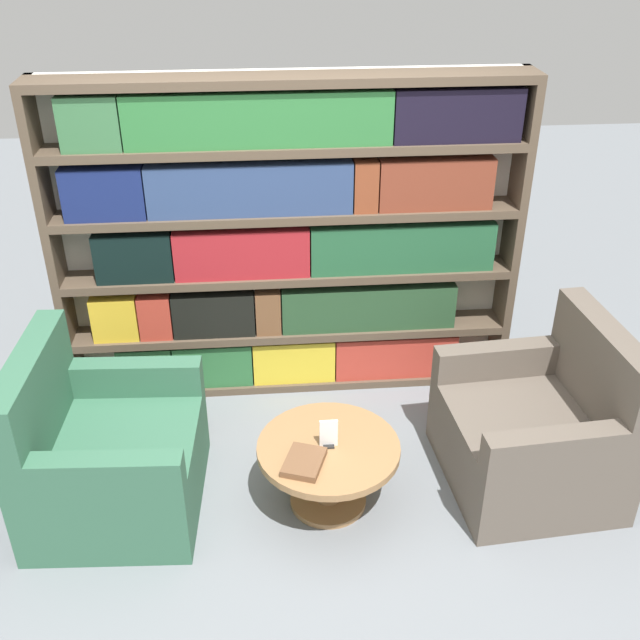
# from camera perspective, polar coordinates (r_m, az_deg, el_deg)

# --- Properties ---
(ground_plane) EXTENTS (14.00, 14.00, 0.00)m
(ground_plane) POSITION_cam_1_polar(r_m,az_deg,el_deg) (4.03, -1.25, -14.34)
(ground_plane) COLOR slate
(bookshelf) EXTENTS (2.77, 0.30, 1.97)m
(bookshelf) POSITION_cam_1_polar(r_m,az_deg,el_deg) (4.50, -2.45, 5.99)
(bookshelf) COLOR silver
(bookshelf) RESTS_ON ground_plane
(armchair_left) EXTENTS (0.88, 0.94, 0.92)m
(armchair_left) POSITION_cam_1_polar(r_m,az_deg,el_deg) (4.03, -15.93, -9.94)
(armchair_left) COLOR #336047
(armchair_left) RESTS_ON ground_plane
(armchair_right) EXTENTS (0.89, 0.96, 0.92)m
(armchair_right) POSITION_cam_1_polar(r_m,az_deg,el_deg) (4.19, 16.20, -8.20)
(armchair_right) COLOR brown
(armchair_right) RESTS_ON ground_plane
(coffee_table) EXTENTS (0.73, 0.73, 0.38)m
(coffee_table) POSITION_cam_1_polar(r_m,az_deg,el_deg) (3.90, 0.64, -10.75)
(coffee_table) COLOR olive
(coffee_table) RESTS_ON ground_plane
(table_sign) EXTENTS (0.09, 0.06, 0.16)m
(table_sign) POSITION_cam_1_polar(r_m,az_deg,el_deg) (3.78, 0.66, -8.75)
(table_sign) COLOR black
(table_sign) RESTS_ON coffee_table
(stray_book) EXTENTS (0.24, 0.28, 0.04)m
(stray_book) POSITION_cam_1_polar(r_m,az_deg,el_deg) (3.70, -1.24, -10.77)
(stray_book) COLOR brown
(stray_book) RESTS_ON coffee_table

